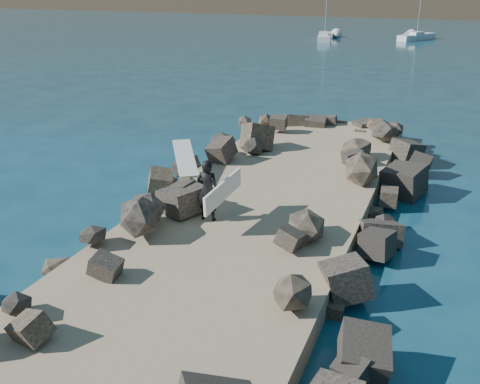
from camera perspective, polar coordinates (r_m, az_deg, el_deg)
The scene contains 8 objects.
ground at distance 15.50m, azimuth 1.38°, elevation -3.87°, with size 800.00×800.00×0.00m, color #0F384C.
jetty at distance 13.71m, azimuth -1.56°, elevation -6.11°, with size 6.00×26.00×0.60m, color #8C7759.
riprap_left at distance 15.28m, azimuth -10.87°, elevation -2.62°, with size 2.60×22.00×1.00m, color black.
riprap_right at distance 13.31m, azimuth 10.92°, elevation -6.48°, with size 2.60×22.00×1.00m, color black.
surfboard_resting at distance 17.97m, azimuth -5.88°, elevation 3.29°, with size 0.61×2.44×0.08m, color silver.
surfer_with_board at distance 14.28m, azimuth -3.24°, elevation 0.17°, with size 0.86×2.12×1.71m.
sailboat_a at distance 65.48m, azimuth 9.03°, elevation 16.03°, with size 2.68×6.66×7.90m.
sailboat_b at distance 67.99m, azimuth 18.34°, elevation 15.44°, with size 4.02×5.77×7.23m.
Camera 1 is at (4.85, -13.10, 6.74)m, focal length 40.00 mm.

